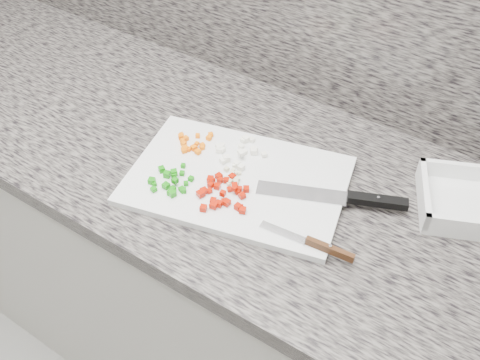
# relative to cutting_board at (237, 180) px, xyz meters

# --- Properties ---
(cabinet) EXTENTS (3.92, 0.62, 0.86)m
(cabinet) POSITION_rel_cutting_board_xyz_m (-0.11, 0.06, -0.48)
(cabinet) COLOR beige
(cabinet) RESTS_ON ground
(countertop) EXTENTS (3.96, 0.64, 0.04)m
(countertop) POSITION_rel_cutting_board_xyz_m (-0.11, 0.06, -0.03)
(countertop) COLOR #605B54
(countertop) RESTS_ON cabinet
(cutting_board) EXTENTS (0.50, 0.39, 0.01)m
(cutting_board) POSITION_rel_cutting_board_xyz_m (0.00, 0.00, 0.00)
(cutting_board) COLOR white
(cutting_board) RESTS_ON countertop
(carrot_pile) EXTENTS (0.08, 0.09, 0.02)m
(carrot_pile) POSITION_rel_cutting_board_xyz_m (-0.14, 0.03, 0.01)
(carrot_pile) COLOR orange
(carrot_pile) RESTS_ON cutting_board
(onion_pile) EXTENTS (0.11, 0.11, 0.02)m
(onion_pile) POSITION_rel_cutting_board_xyz_m (-0.04, 0.06, 0.01)
(onion_pile) COLOR white
(onion_pile) RESTS_ON cutting_board
(green_pepper_pile) EXTENTS (0.09, 0.10, 0.02)m
(green_pepper_pile) POSITION_rel_cutting_board_xyz_m (-0.10, -0.09, 0.01)
(green_pepper_pile) COLOR #13820B
(green_pepper_pile) RESTS_ON cutting_board
(red_pepper_pile) EXTENTS (0.12, 0.12, 0.02)m
(red_pepper_pile) POSITION_rel_cutting_board_xyz_m (0.00, -0.06, 0.01)
(red_pepper_pile) COLOR #B11402
(red_pepper_pile) RESTS_ON cutting_board
(garlic_pile) EXTENTS (0.05, 0.05, 0.01)m
(garlic_pile) POSITION_rel_cutting_board_xyz_m (-0.01, -0.01, 0.01)
(garlic_pile) COLOR beige
(garlic_pile) RESTS_ON cutting_board
(chef_knife) EXTENTS (0.29, 0.14, 0.02)m
(chef_knife) POSITION_rel_cutting_board_xyz_m (0.22, 0.07, 0.01)
(chef_knife) COLOR silver
(chef_knife) RESTS_ON cutting_board
(paring_knife) EXTENTS (0.18, 0.03, 0.02)m
(paring_knife) POSITION_rel_cutting_board_xyz_m (0.22, -0.07, 0.01)
(paring_knife) COLOR silver
(paring_knife) RESTS_ON cutting_board
(tray) EXTENTS (0.28, 0.25, 0.05)m
(tray) POSITION_rel_cutting_board_xyz_m (0.44, 0.20, 0.01)
(tray) COLOR white
(tray) RESTS_ON countertop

